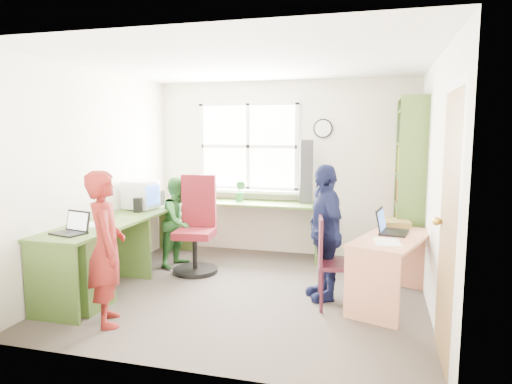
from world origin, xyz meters
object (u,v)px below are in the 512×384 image
at_px(wooden_chair, 331,258).
at_px(laptop_right, 389,227).
at_px(right_desk, 392,255).
at_px(person_green, 179,222).
at_px(bookshelf, 409,191).
at_px(person_navy, 325,232).
at_px(cd_tower, 306,172).
at_px(laptop_left, 72,228).
at_px(swivel_chair, 196,230).
at_px(crt_monitor, 141,195).
at_px(l_desk, 126,249).
at_px(potted_plant, 240,191).
at_px(person_red, 106,248).

relative_size(wooden_chair, laptop_right, 2.24).
xyz_separation_m(right_desk, person_green, (-2.59, 0.67, 0.07)).
bearing_deg(laptop_right, bookshelf, -4.21).
distance_m(person_green, person_navy, 2.04).
relative_size(right_desk, cd_tower, 1.53).
height_order(laptop_left, person_green, person_green).
relative_size(swivel_chair, cd_tower, 1.39).
distance_m(crt_monitor, laptop_right, 2.98).
xyz_separation_m(right_desk, laptop_right, (-0.04, 0.17, 0.24)).
distance_m(l_desk, cd_tower, 2.55).
distance_m(crt_monitor, potted_plant, 1.36).
height_order(swivel_chair, cd_tower, cd_tower).
height_order(person_green, person_navy, person_navy).
relative_size(person_red, person_green, 1.21).
xyz_separation_m(crt_monitor, person_navy, (2.33, -0.46, -0.24)).
relative_size(crt_monitor, person_green, 0.34).
height_order(crt_monitor, potted_plant, crt_monitor).
height_order(l_desk, wooden_chair, wooden_chair).
relative_size(laptop_left, cd_tower, 0.42).
distance_m(right_desk, person_navy, 0.70).
height_order(bookshelf, potted_plant, bookshelf).
bearing_deg(person_red, laptop_left, 34.28).
height_order(wooden_chair, potted_plant, potted_plant).
distance_m(laptop_left, person_navy, 2.46).
bearing_deg(laptop_right, person_red, 127.90).
bearing_deg(person_green, l_desk, -175.92).
bearing_deg(cd_tower, person_navy, -88.65).
distance_m(l_desk, laptop_left, 0.73).
bearing_deg(bookshelf, person_red, -139.33).
bearing_deg(potted_plant, right_desk, -34.53).
relative_size(wooden_chair, crt_monitor, 2.28).
bearing_deg(bookshelf, swivel_chair, -165.89).
relative_size(laptop_right, potted_plant, 1.38).
distance_m(bookshelf, crt_monitor, 3.27).
height_order(right_desk, person_red, person_red).
bearing_deg(cd_tower, bookshelf, -29.19).
height_order(right_desk, swivel_chair, swivel_chair).
bearing_deg(laptop_left, person_red, -7.85).
distance_m(right_desk, wooden_chair, 0.62).
relative_size(bookshelf, person_navy, 1.52).
height_order(wooden_chair, person_navy, person_navy).
bearing_deg(laptop_right, potted_plant, 67.87).
xyz_separation_m(person_green, person_navy, (1.92, -0.68, 0.12)).
height_order(wooden_chair, laptop_left, laptop_left).
height_order(l_desk, laptop_right, laptop_right).
height_order(right_desk, bookshelf, bookshelf).
bearing_deg(laptop_left, person_navy, 36.73).
bearing_deg(crt_monitor, cd_tower, 34.59).
bearing_deg(right_desk, l_desk, -154.14).
distance_m(right_desk, crt_monitor, 3.06).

